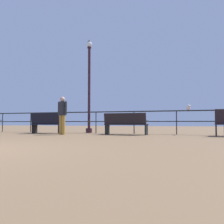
% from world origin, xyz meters
% --- Properties ---
extents(pier_railing, '(22.14, 0.05, 1.02)m').
position_xyz_m(pier_railing, '(-0.00, 7.33, 0.75)').
color(pier_railing, '#272726').
rests_on(pier_railing, ground_plane).
extents(bench_near_left, '(1.49, 0.58, 0.95)m').
position_xyz_m(bench_near_left, '(-2.11, 6.40, 0.51)').
color(bench_near_left, black).
rests_on(bench_near_left, ground_plane).
extents(bench_near_right, '(1.79, 0.73, 0.89)m').
position_xyz_m(bench_near_right, '(1.70, 6.40, 0.49)').
color(bench_near_right, black).
rests_on(bench_near_right, ground_plane).
extents(lamppost_center, '(0.31, 0.31, 4.63)m').
position_xyz_m(lamppost_center, '(-0.47, 7.59, 2.32)').
color(lamppost_center, '#311924').
rests_on(lamppost_center, ground_plane).
extents(person_by_bench, '(0.49, 0.30, 1.58)m').
position_xyz_m(person_by_bench, '(-0.83, 5.65, 0.90)').
color(person_by_bench, '#AE8030').
rests_on(person_by_bench, ground_plane).
extents(seagull_on_rail, '(0.23, 0.45, 0.21)m').
position_xyz_m(seagull_on_rail, '(4.17, 7.31, 1.12)').
color(seagull_on_rail, silver).
rests_on(seagull_on_rail, pier_railing).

